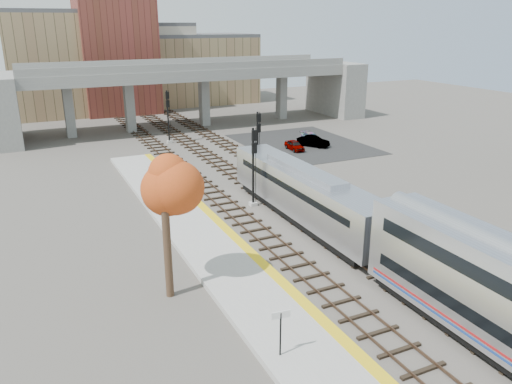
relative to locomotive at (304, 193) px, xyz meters
name	(u,v)px	position (x,y,z in m)	size (l,w,h in m)	color
ground	(333,252)	(-1.00, -5.68, -2.28)	(160.00, 160.00, 0.00)	#47423D
platform	(234,271)	(-8.25, -5.68, -2.10)	(4.50, 60.00, 0.35)	#9E9E99
yellow_strip	(261,262)	(-6.35, -5.68, -1.92)	(0.70, 60.00, 0.01)	yellow
tracks	(264,194)	(-0.07, 6.82, -2.20)	(10.70, 95.00, 0.25)	black
overpass	(190,87)	(3.92, 39.32, 3.53)	(54.00, 12.00, 9.50)	slate
buildings_far	(132,62)	(0.26, 60.89, 5.60)	(43.00, 21.00, 20.60)	#998159
parking_lot	(302,144)	(13.00, 22.32, -2.26)	(14.00, 18.00, 0.04)	black
locomotive	(304,193)	(0.00, 0.00, 0.00)	(3.02, 19.05, 4.10)	#A8AAB2
signal_mast_near	(253,169)	(-2.10, 4.63, 0.95)	(0.60, 0.64, 6.66)	#9E9E99
signal_mast_mid	(258,146)	(2.00, 12.40, 0.81)	(0.60, 0.64, 6.45)	#9E9E99
signal_mast_far	(168,118)	(-2.10, 30.09, 0.95)	(0.60, 0.64, 6.66)	#9E9E99
station_sign	(281,324)	(-9.61, -14.34, -0.30)	(0.90, 0.16, 2.27)	black
tree	(164,190)	(-12.53, -6.55, 4.02)	(3.60, 3.60, 8.49)	#382619
car_a	(295,145)	(10.49, 19.91, -1.65)	(1.38, 3.44, 1.17)	#99999E
car_b	(313,141)	(13.50, 20.55, -1.57)	(1.40, 4.03, 1.33)	#99999E
car_c	(311,137)	(14.64, 22.89, -1.68)	(1.55, 3.81, 1.11)	#99999E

